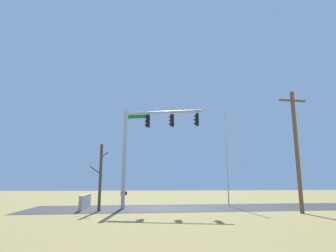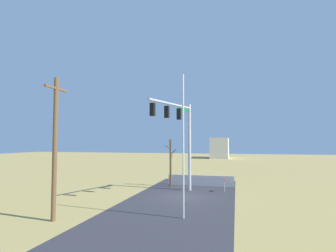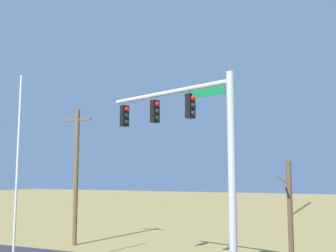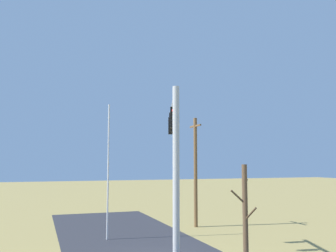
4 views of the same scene
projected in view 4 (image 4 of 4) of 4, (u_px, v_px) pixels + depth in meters
name	position (u px, v px, depth m)	size (l,w,h in m)	color
road_surface	(133.00, 245.00, 20.94)	(28.00, 8.00, 0.01)	#2D2D33
signal_mast	(174.00, 145.00, 16.60)	(6.15, 2.19, 7.79)	#B2B5BA
flagpole	(108.00, 171.00, 22.74)	(0.10, 0.10, 8.32)	silver
utility_pole	(196.00, 169.00, 27.12)	(1.90, 0.26, 8.00)	brown
bare_tree	(245.00, 224.00, 13.75)	(1.27, 1.02, 4.60)	brown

